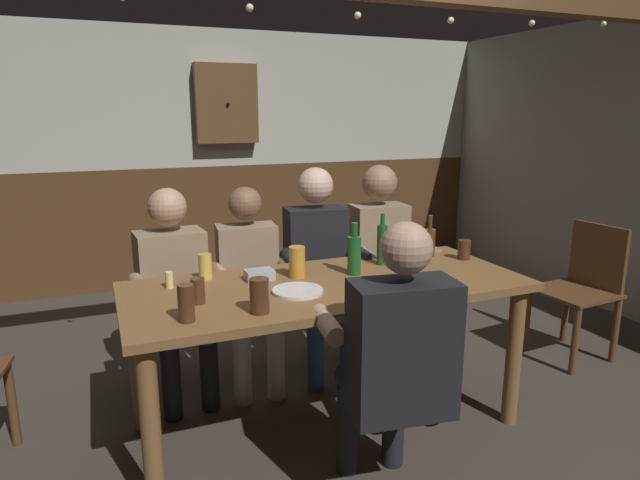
% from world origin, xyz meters
% --- Properties ---
extents(ground_plane, '(6.95, 6.95, 0.00)m').
position_xyz_m(ground_plane, '(0.00, 0.00, 0.00)').
color(ground_plane, '#423A33').
extents(back_wall_upper, '(5.58, 0.12, 1.22)m').
position_xyz_m(back_wall_upper, '(0.00, 2.95, 1.70)').
color(back_wall_upper, beige).
extents(back_wall_wainscot, '(5.58, 0.12, 1.09)m').
position_xyz_m(back_wall_wainscot, '(0.00, 2.95, 0.55)').
color(back_wall_wainscot, brown).
rests_on(back_wall_wainscot, ground_plane).
extents(dining_table, '(1.95, 0.82, 0.78)m').
position_xyz_m(dining_table, '(0.00, 0.14, 0.67)').
color(dining_table, brown).
rests_on(dining_table, ground_plane).
extents(person_0, '(0.53, 0.55, 1.19)m').
position_xyz_m(person_0, '(-0.65, 0.78, 0.66)').
color(person_0, '#997F60').
rests_on(person_0, ground_plane).
extents(person_1, '(0.51, 0.52, 1.17)m').
position_xyz_m(person_1, '(-0.23, 0.77, 0.64)').
color(person_1, '#997F60').
rests_on(person_1, ground_plane).
extents(person_2, '(0.53, 0.53, 1.27)m').
position_xyz_m(person_2, '(0.21, 0.78, 0.70)').
color(person_2, black).
rests_on(person_2, ground_plane).
extents(person_3, '(0.51, 0.53, 1.27)m').
position_xyz_m(person_3, '(0.65, 0.78, 0.70)').
color(person_3, '#997F60').
rests_on(person_3, ground_plane).
extents(person_4, '(0.57, 0.55, 1.21)m').
position_xyz_m(person_4, '(0.01, -0.50, 0.67)').
color(person_4, black).
rests_on(person_4, ground_plane).
extents(chair_empty_near_left, '(0.48, 0.48, 0.88)m').
position_xyz_m(chair_empty_near_left, '(1.88, 0.30, 0.48)').
color(chair_empty_near_left, brown).
rests_on(chair_empty_near_left, ground_plane).
extents(table_candle, '(0.04, 0.04, 0.08)m').
position_xyz_m(table_candle, '(-0.73, 0.35, 0.82)').
color(table_candle, '#F9E08C').
rests_on(table_candle, dining_table).
extents(condiment_caddy, '(0.14, 0.10, 0.05)m').
position_xyz_m(condiment_caddy, '(-0.30, 0.32, 0.80)').
color(condiment_caddy, '#B2B7BC').
rests_on(condiment_caddy, dining_table).
extents(plate_0, '(0.24, 0.24, 0.01)m').
position_xyz_m(plate_0, '(-0.19, 0.06, 0.78)').
color(plate_0, white).
rests_on(plate_0, dining_table).
extents(plate_1, '(0.23, 0.23, 0.01)m').
position_xyz_m(plate_1, '(0.16, -0.10, 0.78)').
color(plate_1, white).
rests_on(plate_1, dining_table).
extents(bottle_0, '(0.05, 0.05, 0.28)m').
position_xyz_m(bottle_0, '(0.40, 0.33, 0.89)').
color(bottle_0, '#195923').
rests_on(bottle_0, dining_table).
extents(bottle_1, '(0.07, 0.07, 0.27)m').
position_xyz_m(bottle_1, '(0.18, 0.22, 0.89)').
color(bottle_1, '#195923').
rests_on(bottle_1, dining_table).
extents(bottle_2, '(0.06, 0.06, 0.24)m').
position_xyz_m(bottle_2, '(0.74, 0.38, 0.86)').
color(bottle_2, '#593314').
rests_on(bottle_2, dining_table).
extents(pint_glass_0, '(0.06, 0.06, 0.11)m').
position_xyz_m(pint_glass_0, '(-0.64, 0.08, 0.83)').
color(pint_glass_0, '#4C2D19').
rests_on(pint_glass_0, dining_table).
extents(pint_glass_1, '(0.08, 0.08, 0.15)m').
position_xyz_m(pint_glass_1, '(-0.43, -0.13, 0.85)').
color(pint_glass_1, '#4C2D19').
rests_on(pint_glass_1, dining_table).
extents(pint_glass_2, '(0.08, 0.08, 0.16)m').
position_xyz_m(pint_glass_2, '(-0.11, 0.28, 0.86)').
color(pint_glass_2, gold).
rests_on(pint_glass_2, dining_table).
extents(pint_glass_3, '(0.07, 0.07, 0.13)m').
position_xyz_m(pint_glass_3, '(-0.54, 0.44, 0.84)').
color(pint_glass_3, '#E5C64C').
rests_on(pint_glass_3, dining_table).
extents(pint_glass_4, '(0.07, 0.07, 0.15)m').
position_xyz_m(pint_glass_4, '(-0.72, -0.11, 0.85)').
color(pint_glass_4, '#4C2D19').
rests_on(pint_glass_4, dining_table).
extents(pint_glass_5, '(0.07, 0.07, 0.11)m').
position_xyz_m(pint_glass_5, '(0.88, 0.25, 0.83)').
color(pint_glass_5, '#4C2D19').
rests_on(pint_glass_5, dining_table).
extents(wall_dart_cabinet, '(0.56, 0.15, 0.70)m').
position_xyz_m(wall_dart_cabinet, '(0.15, 2.82, 1.66)').
color(wall_dart_cabinet, brown).
extents(string_lights, '(3.94, 0.04, 0.09)m').
position_xyz_m(string_lights, '(-0.00, 0.42, 2.09)').
color(string_lights, '#F9EAB2').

